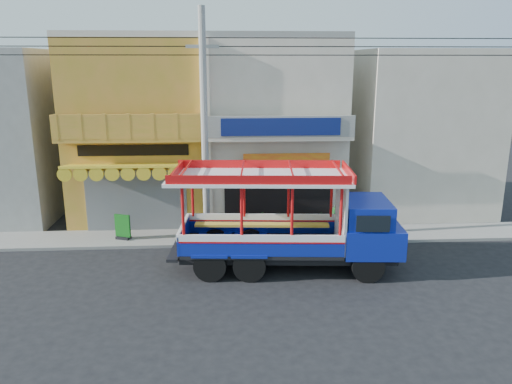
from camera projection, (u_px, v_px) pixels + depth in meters
ground at (234, 279)px, 16.77m from camera, size 90.00×90.00×0.00m
sidewalk at (232, 237)px, 20.61m from camera, size 30.00×2.00×0.12m
shophouse_left at (144, 127)px, 23.17m from camera, size 6.00×7.50×8.24m
shophouse_right at (272, 126)px, 23.53m from camera, size 6.00×6.75×8.24m
party_pilaster at (206, 139)px, 20.38m from camera, size 0.35×0.30×8.00m
filler_building_right at (416, 132)px, 24.06m from camera, size 6.00×6.00×7.60m
utility_pole at (208, 118)px, 18.63m from camera, size 28.00×0.26×9.00m
songthaew_truck at (303, 221)px, 17.12m from camera, size 7.98×3.10×3.65m
green_sign at (123, 229)px, 20.07m from camera, size 0.65×0.49×1.02m
potted_plant_a at (254, 221)px, 21.04m from camera, size 1.00×0.98×0.84m
potted_plant_b at (336, 221)px, 20.55m from camera, size 0.75×0.79×1.14m
potted_plant_c at (317, 224)px, 20.53m from camera, size 0.72×0.72×0.96m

